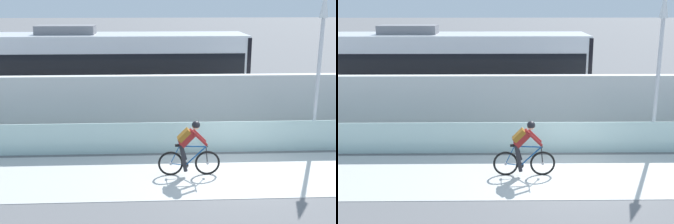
{
  "view_description": "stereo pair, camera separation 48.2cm",
  "coord_description": "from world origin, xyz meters",
  "views": [
    {
      "loc": [
        -2.48,
        -11.4,
        4.92
      ],
      "look_at": [
        -1.81,
        2.35,
        1.25
      ],
      "focal_mm": 46.04,
      "sensor_mm": 36.0,
      "label": 1
    },
    {
      "loc": [
        -2.0,
        -11.42,
        4.92
      ],
      "look_at": [
        -1.81,
        2.35,
        1.25
      ],
      "focal_mm": 46.04,
      "sensor_mm": 36.0,
      "label": 2
    }
  ],
  "objects": [
    {
      "name": "tram_rail_near",
      "position": [
        0.0,
        6.13,
        0.0
      ],
      "size": [
        32.0,
        0.08,
        0.01
      ],
      "primitive_type": "cube",
      "color": "#595654",
      "rests_on": "ground"
    },
    {
      "name": "tram",
      "position": [
        -3.87,
        6.85,
        1.89
      ],
      "size": [
        11.06,
        2.54,
        3.81
      ],
      "color": "silver",
      "rests_on": "ground"
    },
    {
      "name": "bike_path_deck",
      "position": [
        0.0,
        0.0,
        0.01
      ],
      "size": [
        32.0,
        3.2,
        0.01
      ],
      "primitive_type": "cube",
      "color": "beige",
      "rests_on": "ground"
    },
    {
      "name": "lamp_post_antenna",
      "position": [
        3.07,
        2.15,
        3.29
      ],
      "size": [
        0.28,
        0.28,
        5.2
      ],
      "color": "gray",
      "rests_on": "ground"
    },
    {
      "name": "glass_parapet",
      "position": [
        0.0,
        1.85,
        0.52
      ],
      "size": [
        32.0,
        0.05,
        1.04
      ],
      "primitive_type": "cube",
      "color": "silver",
      "rests_on": "ground"
    },
    {
      "name": "cyclist_on_bike",
      "position": [
        -1.34,
        -0.0,
        0.8
      ],
      "size": [
        1.77,
        0.58,
        1.61
      ],
      "color": "black",
      "rests_on": "ground"
    },
    {
      "name": "concrete_barrier_wall",
      "position": [
        0.0,
        3.65,
        1.13
      ],
      "size": [
        32.0,
        0.36,
        2.25
      ],
      "primitive_type": "cube",
      "color": "silver",
      "rests_on": "ground"
    },
    {
      "name": "ground_plane",
      "position": [
        0.0,
        0.0,
        0.0
      ],
      "size": [
        200.0,
        200.0,
        0.0
      ],
      "primitive_type": "plane",
      "color": "slate"
    },
    {
      "name": "tram_rail_far",
      "position": [
        0.0,
        7.57,
        0.0
      ],
      "size": [
        32.0,
        0.08,
        0.01
      ],
      "primitive_type": "cube",
      "color": "#595654",
      "rests_on": "ground"
    }
  ]
}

